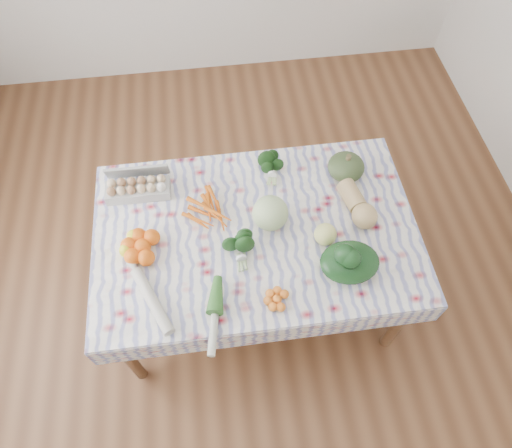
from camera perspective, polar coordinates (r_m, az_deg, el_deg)
The scene contains 16 objects.
ground at distance 3.01m, azimuth 0.00°, elevation -8.34°, with size 4.50×4.50×0.00m, color brown.
dining_table at distance 2.41m, azimuth 0.00°, elevation -1.80°, with size 1.60×1.00×0.75m.
tablecloth at distance 2.34m, azimuth 0.00°, elevation -0.83°, with size 1.66×1.06×0.01m, color white.
egg_carton at distance 2.51m, azimuth -14.56°, elevation 4.26°, with size 0.34×0.14×0.09m, color #ADADA8.
carrot_bunch at distance 2.39m, azimuth -5.95°, elevation 1.77°, with size 0.22×0.20×0.04m, color orange.
kale_bunch at distance 2.51m, azimuth 2.18°, elevation 7.33°, with size 0.14×0.12×0.12m, color #163A12.
kabocha_squash at distance 2.54m, azimuth 11.20°, elevation 7.02°, with size 0.20×0.20×0.13m, color #3B4D29.
cabbage at distance 2.28m, azimuth 1.80°, elevation 1.37°, with size 0.18×0.18×0.18m, color #B6D48F.
butternut_squash at distance 2.41m, azimuth 12.62°, elevation 2.50°, with size 0.13×0.28×0.13m, color tan.
orange_cluster at distance 2.31m, azimuth -14.03°, elevation -2.75°, with size 0.26×0.26×0.09m, color orange.
broccoli at distance 2.23m, azimuth -2.11°, elevation -3.15°, with size 0.14×0.14×0.10m, color #194317.
mandarin_cluster at distance 2.14m, azimuth 2.65°, elevation -9.33°, with size 0.15×0.15×0.04m, color orange.
grapefruit at distance 2.28m, azimuth 8.66°, elevation -1.28°, with size 0.11×0.11×0.11m, color #E5E77B.
spinach_bag at distance 2.22m, azimuth 11.62°, elevation -4.68°, with size 0.29×0.23×0.13m, color black.
daikon at distance 2.18m, azimuth -12.85°, elevation -9.32°, with size 0.05×0.05×0.38m, color beige.
leek at distance 2.12m, azimuth -5.18°, elevation -11.47°, with size 0.04×0.04×0.36m, color beige.
Camera 1 is at (-0.16, -1.21, 2.76)m, focal length 32.00 mm.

